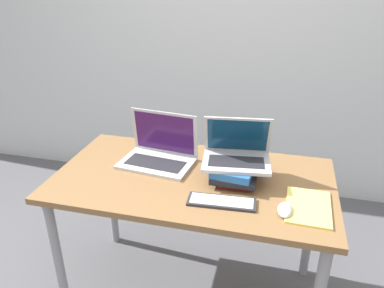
# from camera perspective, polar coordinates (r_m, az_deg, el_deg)

# --- Properties ---
(wall_back) EXTENTS (8.00, 0.05, 2.70)m
(wall_back) POSITION_cam_1_polar(r_m,az_deg,el_deg) (2.87, 6.66, 18.18)
(wall_back) COLOR silver
(wall_back) RESTS_ON ground_plane
(desk) EXTENTS (1.36, 0.74, 0.76)m
(desk) POSITION_cam_1_polar(r_m,az_deg,el_deg) (1.89, 0.11, -7.42)
(desk) COLOR brown
(desk) RESTS_ON ground_plane
(laptop_left) EXTENTS (0.40, 0.29, 0.26)m
(laptop_left) POSITION_cam_1_polar(r_m,az_deg,el_deg) (1.97, -5.03, -1.34)
(laptop_left) COLOR #B2B2B7
(laptop_left) RESTS_ON desk
(book_stack) EXTENTS (0.21, 0.28, 0.09)m
(book_stack) POSITION_cam_1_polar(r_m,az_deg,el_deg) (1.82, 6.65, -3.98)
(book_stack) COLOR maroon
(book_stack) RESTS_ON desk
(laptop_on_books) EXTENTS (0.34, 0.26, 0.22)m
(laptop_on_books) POSITION_cam_1_polar(r_m,az_deg,el_deg) (1.79, 6.81, -1.35)
(laptop_on_books) COLOR #B2B2B7
(laptop_on_books) RESTS_ON book_stack
(wireless_keyboard) EXTENTS (0.30, 0.12, 0.01)m
(wireless_keyboard) POSITION_cam_1_polar(r_m,az_deg,el_deg) (1.66, 4.54, -8.77)
(wireless_keyboard) COLOR #28282D
(wireless_keyboard) RESTS_ON desk
(mouse) EXTENTS (0.06, 0.11, 0.03)m
(mouse) POSITION_cam_1_polar(r_m,az_deg,el_deg) (1.64, 13.99, -9.71)
(mouse) COLOR #B2B2B7
(mouse) RESTS_ON desk
(notepad) EXTENTS (0.19, 0.28, 0.01)m
(notepad) POSITION_cam_1_polar(r_m,az_deg,el_deg) (1.70, 17.30, -9.13)
(notepad) COLOR #EFE066
(notepad) RESTS_ON desk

